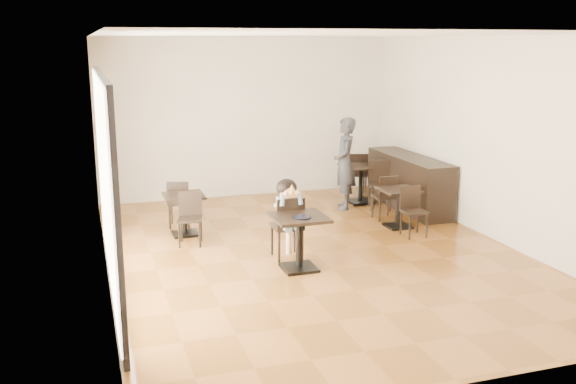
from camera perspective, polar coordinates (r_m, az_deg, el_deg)
name	(u,v)px	position (r m, az deg, el deg)	size (l,w,h in m)	color
floor	(314,253)	(9.71, 2.31, -5.44)	(6.00, 8.00, 0.01)	brown
ceiling	(316,35)	(9.20, 2.50, 13.79)	(6.00, 8.00, 0.01)	white
wall_back	(247,118)	(13.12, -3.67, 6.59)	(6.00, 0.01, 3.20)	white
wall_front	(473,219)	(5.82, 16.11, -2.30)	(6.00, 0.01, 3.20)	white
wall_left	(100,160)	(8.77, -16.36, 2.79)	(0.01, 8.00, 3.20)	white
wall_right	(492,139)	(10.73, 17.67, 4.52)	(0.01, 8.00, 3.20)	white
storefront_window	(105,182)	(8.31, -15.95, 0.86)	(0.04, 4.50, 2.60)	white
child_table	(299,243)	(8.92, 0.99, -4.54)	(0.73, 0.73, 0.77)	black
child_chair	(287,227)	(9.39, -0.09, -3.11)	(0.42, 0.42, 0.93)	black
child	(287,219)	(9.36, -0.09, -2.40)	(0.42, 0.59, 1.17)	slate
plate	(301,217)	(8.71, 1.21, -2.25)	(0.26, 0.26, 0.02)	black
pizza_slice	(291,193)	(9.08, 0.27, -0.10)	(0.27, 0.21, 0.06)	#F1D57C
adult_patron	(345,164)	(12.14, 5.06, 2.53)	(0.63, 0.42, 1.74)	#323337
cafe_table_mid	(398,208)	(11.11, 9.79, -1.41)	(0.64, 0.64, 0.68)	black
cafe_table_left	(185,215)	(10.65, -9.18, -2.02)	(0.64, 0.64, 0.68)	black
cafe_table_back	(360,184)	(12.69, 6.46, 0.72)	(0.72, 0.72, 0.76)	black
chair_mid_a	(384,197)	(11.57, 8.56, -0.43)	(0.37, 0.37, 0.81)	black
chair_mid_b	(414,212)	(10.63, 11.17, -1.76)	(0.37, 0.37, 0.81)	black
chair_left_a	(179,203)	(11.16, -9.63, -0.96)	(0.37, 0.37, 0.82)	black
chair_left_b	(190,219)	(10.11, -8.72, -2.42)	(0.37, 0.37, 0.82)	black
chair_back_a	(356,174)	(13.23, 6.10, 1.58)	(0.41, 0.41, 0.91)	black
chair_back_b	(380,185)	(12.25, 8.18, 0.58)	(0.41, 0.41, 0.91)	black
service_counter	(409,182)	(12.41, 10.69, 0.86)	(0.60, 2.40, 1.00)	black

